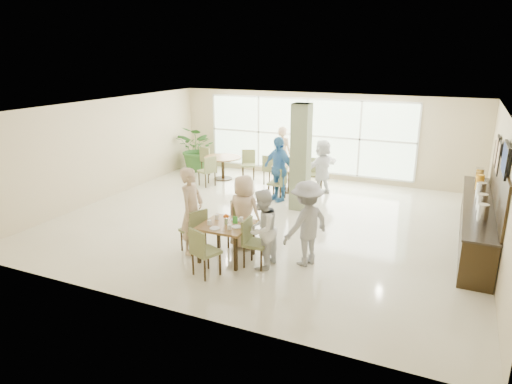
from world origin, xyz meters
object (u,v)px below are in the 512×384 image
at_px(teen_left, 192,211).
at_px(teen_standing, 306,223).
at_px(round_table_right, 290,173).
at_px(main_table, 226,228).
at_px(buffet_counter, 478,220).
at_px(teen_far, 244,212).
at_px(potted_plant, 198,149).
at_px(round_table_left, 223,162).
at_px(teen_right, 262,229).
at_px(adult_b, 322,167).
at_px(adult_a, 278,169).
at_px(adult_standing, 282,153).

distance_m(teen_left, teen_standing, 2.37).
bearing_deg(round_table_right, teen_left, -93.57).
bearing_deg(teen_left, main_table, -94.34).
relative_size(buffet_counter, teen_far, 2.94).
height_order(round_table_right, potted_plant, potted_plant).
bearing_deg(round_table_left, teen_right, -55.28).
bearing_deg(round_table_right, main_table, -84.38).
bearing_deg(teen_far, main_table, 90.46).
bearing_deg(teen_standing, adult_b, -140.42).
xyz_separation_m(teen_right, teen_standing, (0.73, 0.48, 0.07)).
relative_size(adult_a, adult_b, 1.12).
relative_size(round_table_left, round_table_right, 1.09).
bearing_deg(adult_standing, teen_standing, 124.79).
height_order(teen_far, adult_standing, adult_standing).
xyz_separation_m(round_table_right, teen_left, (-0.31, -4.99, 0.33)).
distance_m(round_table_left, adult_b, 3.47).
bearing_deg(adult_b, teen_far, 19.44).
bearing_deg(adult_a, teen_far, -56.56).
distance_m(buffet_counter, teen_standing, 3.96).
relative_size(buffet_counter, teen_left, 2.59).
relative_size(teen_left, teen_right, 1.16).
height_order(teen_far, adult_a, adult_a).
bearing_deg(adult_b, teen_standing, 37.42).
bearing_deg(round_table_right, teen_standing, -66.17).
height_order(buffet_counter, teen_standing, buffet_counter).
relative_size(teen_left, adult_standing, 1.02).
height_order(potted_plant, teen_right, potted_plant).
xyz_separation_m(teen_far, adult_standing, (-1.24, 5.47, 0.09)).
height_order(teen_far, teen_standing, teen_standing).
distance_m(teen_left, adult_a, 4.04).
xyz_separation_m(main_table, teen_far, (0.07, 0.68, 0.14)).
height_order(buffet_counter, teen_right, buffet_counter).
distance_m(main_table, buffet_counter, 5.45).
relative_size(buffet_counter, teen_standing, 2.76).
bearing_deg(teen_standing, buffet_counter, 155.51).
height_order(teen_left, adult_b, teen_left).
xyz_separation_m(round_table_left, teen_left, (2.17, -5.38, 0.31)).
height_order(round_table_left, potted_plant, potted_plant).
distance_m(round_table_left, adult_standing, 1.98).
xyz_separation_m(teen_right, adult_a, (-1.28, 4.09, 0.13)).
xyz_separation_m(teen_far, teen_right, (0.73, -0.72, -0.01)).
height_order(round_table_left, adult_standing, adult_standing).
relative_size(round_table_right, teen_right, 0.71).
distance_m(teen_left, adult_b, 5.24).
bearing_deg(teen_left, adult_standing, 0.44).
bearing_deg(buffet_counter, teen_far, -153.96).
bearing_deg(potted_plant, teen_left, -59.75).
bearing_deg(teen_standing, potted_plant, -106.89).
height_order(main_table, teen_standing, teen_standing).
bearing_deg(round_table_right, round_table_left, 170.95).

